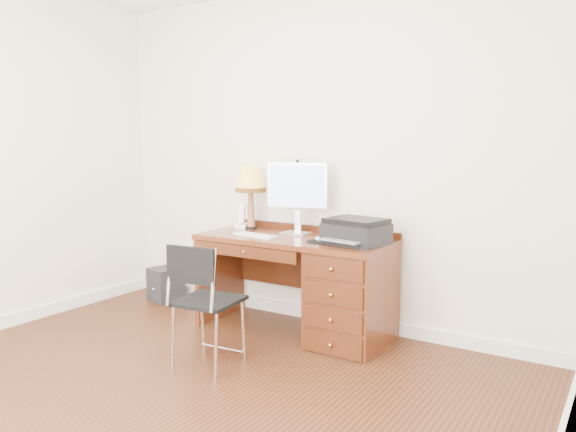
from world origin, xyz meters
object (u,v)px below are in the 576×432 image
Objects in this scene: desk at (331,285)px; equipment_box at (166,284)px; leg_lamp at (251,183)px; chair at (202,293)px; printer at (356,231)px; monitor at (298,189)px; phone at (242,221)px.

desk reaches higher than equipment_box.
leg_lamp is at bearing 170.30° from desk.
desk is 1.05m from chair.
printer is (0.21, -0.03, 0.43)m from desk.
desk is at bearing -177.68° from printer.
leg_lamp is at bearing 166.39° from monitor.
phone reaches higher than desk.
chair is (0.40, -1.09, -0.63)m from leg_lamp.
printer reaches higher than desk.
leg_lamp is 0.33m from phone.
equipment_box is (-2.01, 0.12, -0.69)m from printer.
desk is 1.81× the size of chair.
desk is 7.40× the size of phone.
printer is 0.89× the size of leg_lamp.
printer is at bearing 48.34° from chair.
printer reaches higher than chair.
phone is (-0.54, -0.02, -0.29)m from monitor.
leg_lamp is (-0.47, 0.01, 0.03)m from monitor.
phone reaches higher than chair.
desk is 1.82m from equipment_box.
equipment_box is at bearing 136.31° from chair.
monitor is (-0.37, 0.13, 0.69)m from desk.
leg_lamp is 2.58× the size of phone.
monitor is 0.66m from printer.
printer is at bearing -20.74° from phone.
monitor reaches higher than phone.
monitor is 2.77× the size of phone.
monitor is at bearing 160.24° from desk.
chair is (0.47, -1.06, -0.31)m from phone.
phone is (-0.07, -0.03, -0.32)m from leg_lamp.
monitor is 1.07× the size of leg_lamp.
desk is at bearing 11.45° from equipment_box.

